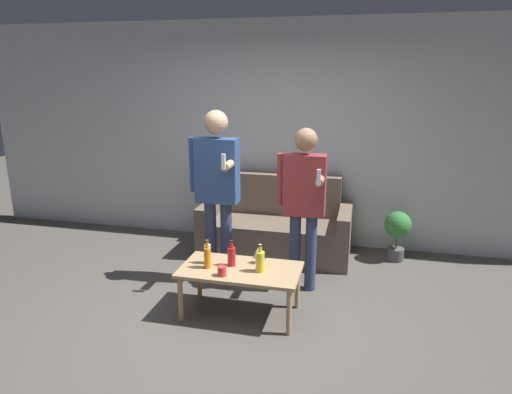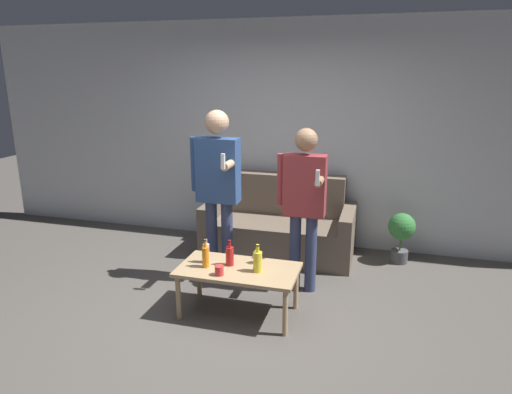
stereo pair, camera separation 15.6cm
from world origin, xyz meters
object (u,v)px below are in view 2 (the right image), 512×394
Objects in this scene: couch at (280,227)px; person_standing_left at (218,182)px; person_standing_right at (304,197)px; bottle_orange at (258,261)px; coffee_table at (238,273)px.

person_standing_left is at bearing -116.02° from couch.
couch is at bearing 115.60° from person_standing_right.
couch is at bearing 95.68° from bottle_orange.
person_standing_right is (0.46, 0.62, 0.56)m from coffee_table.
couch is 1.56m from bottle_orange.
coffee_table is at bearing 173.28° from bottle_orange.
person_standing_right is (0.43, -0.89, 0.63)m from couch.
coffee_table is 0.60× the size of person_standing_left.
coffee_table is 0.99m from person_standing_left.
bottle_orange is at bearing -6.72° from coffee_table.
coffee_table is 0.65× the size of person_standing_right.
couch reaches higher than bottle_orange.
bottle_orange is at bearing -84.32° from couch.
coffee_table is (-0.03, -1.52, 0.07)m from couch.
person_standing_right is at bearing -64.40° from couch.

